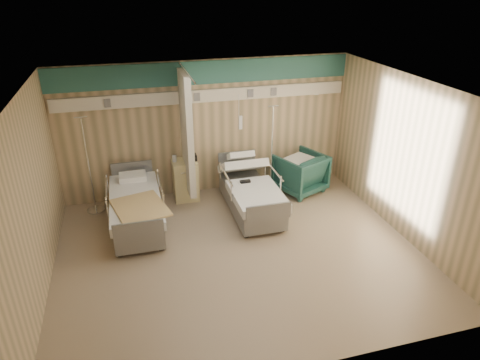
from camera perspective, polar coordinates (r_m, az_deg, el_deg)
name	(u,v)px	position (r m, az deg, el deg)	size (l,w,h in m)	color
ground	(239,252)	(7.38, -0.20, -9.63)	(6.00, 5.00, 0.00)	gray
room_walls	(232,145)	(6.71, -1.04, 4.67)	(6.04, 5.04, 2.82)	tan
bed_right	(251,197)	(8.43, 1.44, -2.31)	(1.00, 2.16, 0.63)	white
bed_left	(137,212)	(8.14, -13.61, -4.16)	(1.00, 2.16, 0.63)	white
bedside_cabinet	(185,180)	(8.95, -7.28, 0.02)	(0.50, 0.48, 0.85)	beige
visitor_armchair	(300,173)	(9.29, 8.01, 0.98)	(0.91, 0.94, 0.86)	#1D4842
waffle_blanket	(300,153)	(9.08, 8.05, 3.59)	(0.65, 0.58, 0.07)	silver
iv_stand_right	(271,174)	(9.23, 4.14, 0.77)	(0.34, 0.34, 1.91)	silver
iv_stand_left	(93,193)	(8.89, -18.98, -1.62)	(0.35, 0.35, 1.95)	silver
call_remote	(245,181)	(8.29, 0.70, -0.19)	(0.20, 0.09, 0.04)	black
tan_blanket	(140,208)	(7.58, -13.17, -3.60)	(0.82, 1.03, 0.04)	#D7B56E
toiletry_bag	(191,158)	(8.76, -6.60, 2.99)	(0.24, 0.15, 0.13)	black
white_cup	(174,159)	(8.75, -8.74, 2.83)	(0.09, 0.09, 0.13)	white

